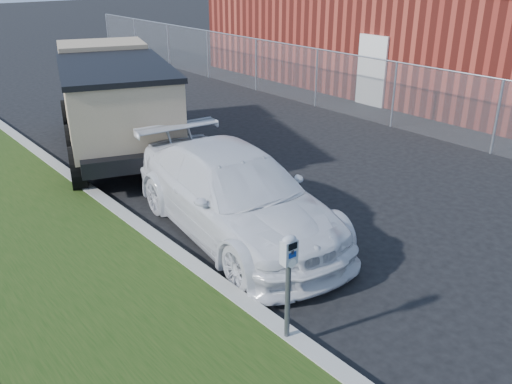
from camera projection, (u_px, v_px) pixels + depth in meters
ground at (359, 245)px, 8.98m from camera, size 120.00×120.00×0.00m
chainlink_fence at (317, 67)px, 16.94m from camera, size 0.06×30.06×30.00m
brick_building at (410, 22)px, 20.81m from camera, size 9.20×14.20×4.17m
parking_meter at (289, 265)px, 6.18m from camera, size 0.20×0.14×1.39m
white_wagon at (234, 194)px, 9.13m from camera, size 2.61×5.13×1.43m
dump_truck at (113, 96)px, 13.00m from camera, size 4.05×6.38×2.35m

